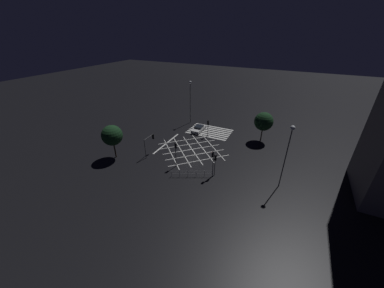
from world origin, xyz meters
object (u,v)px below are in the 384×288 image
(traffic_light_median_north, at_px, (176,150))
(waiting_car, at_px, (199,128))
(street_tree_far, at_px, (112,135))
(street_tree_near, at_px, (264,122))
(traffic_light_nw_cross, at_px, (215,161))
(traffic_light_nw_main, at_px, (213,159))
(street_lamp_east, at_px, (289,143))
(traffic_light_median_south, at_px, (208,125))
(street_lamp_west, at_px, (190,93))
(traffic_light_ne_cross, at_px, (150,141))

(traffic_light_median_north, xyz_separation_m, waiting_car, (2.45, -14.40, -2.58))
(street_tree_far, bearing_deg, street_tree_near, -141.05)
(traffic_light_nw_cross, distance_m, street_tree_far, 17.90)
(traffic_light_nw_cross, xyz_separation_m, waiting_car, (9.00, -13.96, -2.10))
(street_tree_far, bearing_deg, traffic_light_nw_cross, -171.48)
(street_tree_near, bearing_deg, traffic_light_nw_cross, 74.02)
(traffic_light_nw_main, relative_size, traffic_light_median_north, 1.00)
(traffic_light_median_north, height_order, street_lamp_east, street_lamp_east)
(street_lamp_east, distance_m, street_tree_far, 27.44)
(traffic_light_median_north, bearing_deg, traffic_light_median_south, -1.75)
(traffic_light_nw_main, height_order, waiting_car, traffic_light_nw_main)
(street_lamp_east, xyz_separation_m, street_tree_near, (5.01, -13.51, -2.93))
(traffic_light_nw_main, xyz_separation_m, street_lamp_west, (12.52, -17.75, 4.14))
(traffic_light_nw_cross, xyz_separation_m, street_tree_near, (-4.33, -15.11, 1.52))
(traffic_light_nw_cross, xyz_separation_m, street_tree_far, (17.63, 2.64, 1.61))
(traffic_light_nw_cross, distance_m, street_lamp_west, 22.03)
(traffic_light_nw_cross, distance_m, street_tree_near, 15.79)
(traffic_light_nw_cross, xyz_separation_m, traffic_light_median_north, (6.55, 0.44, 0.47))
(street_tree_near, distance_m, waiting_car, 13.86)
(traffic_light_ne_cross, height_order, street_lamp_east, street_lamp_east)
(street_lamp_west, xyz_separation_m, street_tree_near, (-17.11, 2.23, -3.09))
(traffic_light_ne_cross, bearing_deg, street_lamp_east, -88.11)
(street_tree_near, relative_size, waiting_car, 1.36)
(traffic_light_nw_cross, height_order, traffic_light_nw_main, traffic_light_nw_main)
(traffic_light_nw_cross, distance_m, street_lamp_east, 10.46)
(traffic_light_nw_main, relative_size, street_lamp_west, 0.44)
(street_tree_far, bearing_deg, street_lamp_east, -171.07)
(traffic_light_nw_main, distance_m, street_tree_near, 16.22)
(traffic_light_nw_cross, height_order, street_lamp_west, street_lamp_west)
(street_lamp_west, bearing_deg, street_lamp_east, 144.56)
(traffic_light_ne_cross, distance_m, street_lamp_west, 17.08)
(street_lamp_west, xyz_separation_m, street_tree_far, (4.84, 19.98, -3.00))
(traffic_light_nw_main, bearing_deg, waiting_car, -58.73)
(traffic_light_nw_main, distance_m, traffic_light_median_north, 6.28)
(traffic_light_median_north, distance_m, street_lamp_west, 19.29)
(traffic_light_median_south, distance_m, waiting_car, 3.92)
(street_lamp_west, bearing_deg, street_tree_far, 76.38)
(street_tree_near, xyz_separation_m, waiting_car, (13.33, 1.15, -3.63))
(traffic_light_nw_main, xyz_separation_m, traffic_light_ne_cross, (12.32, -1.28, -0.37))
(traffic_light_nw_cross, bearing_deg, street_lamp_west, 36.40)
(street_lamp_west, distance_m, waiting_car, 8.41)
(traffic_light_median_north, height_order, street_tree_far, street_tree_far)
(traffic_light_median_south, height_order, street_lamp_west, street_lamp_west)
(traffic_light_ne_cross, relative_size, waiting_car, 0.84)
(traffic_light_nw_cross, bearing_deg, street_tree_far, 98.52)
(traffic_light_nw_cross, bearing_deg, traffic_light_median_north, 93.80)
(street_tree_near, bearing_deg, traffic_light_median_south, 15.56)
(traffic_light_median_south, relative_size, traffic_light_median_north, 0.82)
(street_lamp_west, bearing_deg, traffic_light_nw_main, 125.19)
(traffic_light_ne_cross, xyz_separation_m, street_tree_far, (5.04, 3.51, 1.52))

